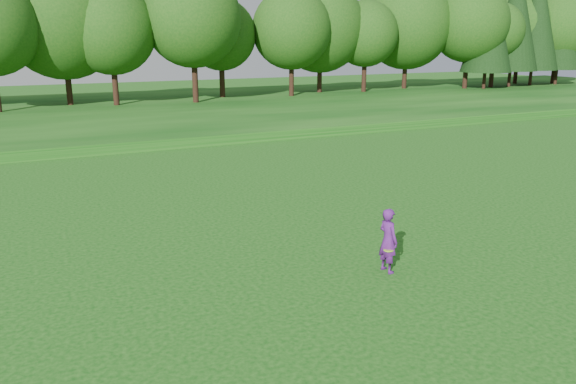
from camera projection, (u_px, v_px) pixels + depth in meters
name	position (u px, v px, depth m)	size (l,w,h in m)	color
ground	(300.00, 290.00, 13.77)	(140.00, 140.00, 0.00)	#0C420D
berm	(104.00, 114.00, 43.33)	(130.00, 30.00, 0.60)	#0C420D
walking_path	(140.00, 149.00, 31.20)	(130.00, 1.60, 0.04)	gray
treeline	(88.00, 10.00, 44.74)	(104.00, 7.00, 15.00)	#16450F
woman	(388.00, 240.00, 14.63)	(0.47, 0.67, 1.74)	#53186E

